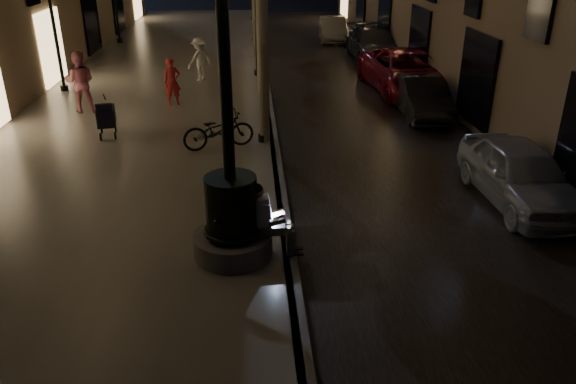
{
  "coord_description": "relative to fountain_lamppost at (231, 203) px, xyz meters",
  "views": [
    {
      "loc": [
        -0.62,
        -6.72,
        5.43
      ],
      "look_at": [
        0.05,
        3.0,
        0.93
      ],
      "focal_mm": 35.0,
      "sensor_mm": 36.0,
      "label": 1
    }
  ],
  "objects": [
    {
      "name": "car_second",
      "position": [
        5.91,
        8.72,
        -0.6
      ],
      "size": [
        1.42,
        3.76,
        1.23
      ],
      "primitive_type": "imported",
      "rotation": [
        0.0,
        0.0,
        -0.03
      ],
      "color": "black",
      "rests_on": "ground"
    },
    {
      "name": "car_third",
      "position": [
        6.2,
        11.66,
        -0.44
      ],
      "size": [
        2.95,
        5.7,
        1.54
      ],
      "primitive_type": "imported",
      "rotation": [
        0.0,
        0.0,
        0.07
      ],
      "color": "maroon",
      "rests_on": "ground"
    },
    {
      "name": "cobble_lane",
      "position": [
        4.0,
        13.0,
        -1.2
      ],
      "size": [
        6.0,
        45.0,
        0.02
      ],
      "primitive_type": "cube",
      "color": "black",
      "rests_on": "ground"
    },
    {
      "name": "car_front",
      "position": [
        6.2,
        2.15,
        -0.54
      ],
      "size": [
        1.69,
        4.0,
        1.35
      ],
      "primitive_type": "imported",
      "rotation": [
        0.0,
        0.0,
        0.03
      ],
      "color": "#B6BABE",
      "rests_on": "ground"
    },
    {
      "name": "seated_man_laptop",
      "position": [
        0.61,
        -0.0,
        -0.29
      ],
      "size": [
        1.0,
        0.34,
        1.37
      ],
      "color": "tan",
      "rests_on": "promenade"
    },
    {
      "name": "bicycle",
      "position": [
        -0.49,
        5.52,
        -0.51
      ],
      "size": [
        2.02,
        1.19,
        1.0
      ],
      "primitive_type": "imported",
      "rotation": [
        0.0,
        0.0,
        1.86
      ],
      "color": "black",
      "rests_on": "promenade"
    },
    {
      "name": "pedestrian_red",
      "position": [
        -2.19,
        9.85,
        -0.24
      ],
      "size": [
        0.65,
        0.52,
        1.55
      ],
      "primitive_type": "imported",
      "rotation": [
        0.0,
        0.0,
        0.29
      ],
      "color": "red",
      "rests_on": "promenade"
    },
    {
      "name": "lamp_left_b",
      "position": [
        -6.4,
        12.0,
        2.02
      ],
      "size": [
        0.36,
        0.36,
        4.81
      ],
      "color": "black",
      "rests_on": "promenade"
    },
    {
      "name": "car_fifth",
      "position": [
        5.0,
        22.8,
        -0.57
      ],
      "size": [
        1.64,
        3.98,
        1.28
      ],
      "primitive_type": "imported",
      "rotation": [
        0.0,
        0.0,
        -0.08
      ],
      "color": "gray",
      "rests_on": "ground"
    },
    {
      "name": "pedestrian_white",
      "position": [
        -1.53,
        13.27,
        -0.19
      ],
      "size": [
        1.2,
        1.15,
        1.64
      ],
      "primitive_type": "imported",
      "rotation": [
        0.0,
        0.0,
        3.85
      ],
      "color": "silver",
      "rests_on": "promenade"
    },
    {
      "name": "pedestrian_pink",
      "position": [
        -4.98,
        9.23,
        -0.04
      ],
      "size": [
        0.99,
        0.8,
        1.94
      ],
      "primitive_type": "imported",
      "rotation": [
        0.0,
        0.0,
        3.21
      ],
      "color": "#CB6B80",
      "rests_on": "promenade"
    },
    {
      "name": "lamp_curb_a",
      "position": [
        0.7,
        6.0,
        2.02
      ],
      "size": [
        0.36,
        0.36,
        4.81
      ],
      "color": "black",
      "rests_on": "promenade"
    },
    {
      "name": "fountain_lamppost",
      "position": [
        0.0,
        0.0,
        0.0
      ],
      "size": [
        1.4,
        1.4,
        5.21
      ],
      "color": "#59595B",
      "rests_on": "promenade"
    },
    {
      "name": "ground",
      "position": [
        1.0,
        13.0,
        -1.21
      ],
      "size": [
        120.0,
        120.0,
        0.0
      ],
      "primitive_type": "plane",
      "color": "black",
      "rests_on": "ground"
    },
    {
      "name": "car_rear",
      "position": [
        6.2,
        17.59,
        -0.49
      ],
      "size": [
        2.09,
        5.02,
        1.45
      ],
      "primitive_type": "imported",
      "rotation": [
        0.0,
        0.0,
        0.01
      ],
      "color": "#2B2A2F",
      "rests_on": "ground"
    },
    {
      "name": "stroller",
      "position": [
        -3.66,
        6.69,
        -0.42
      ],
      "size": [
        0.63,
        1.17,
        1.17
      ],
      "rotation": [
        0.0,
        0.0,
        0.19
      ],
      "color": "black",
      "rests_on": "promenade"
    },
    {
      "name": "curb_strip",
      "position": [
        1.0,
        13.0,
        -1.11
      ],
      "size": [
        0.25,
        45.0,
        0.2
      ],
      "primitive_type": "cube",
      "color": "#59595B",
      "rests_on": "ground"
    },
    {
      "name": "promenade",
      "position": [
        -3.0,
        13.0,
        -1.11
      ],
      "size": [
        8.0,
        45.0,
        0.2
      ],
      "primitive_type": "cube",
      "color": "slate",
      "rests_on": "ground"
    }
  ]
}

